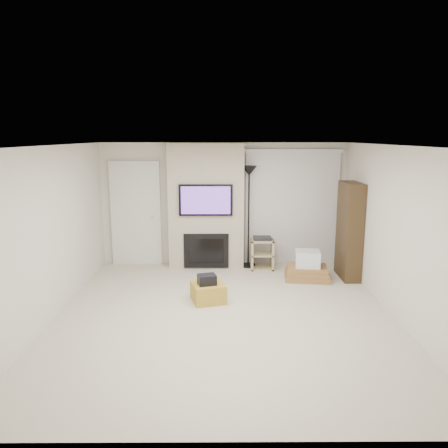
{
  "coord_description": "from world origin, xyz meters",
  "views": [
    {
      "loc": [
        -0.04,
        -6.11,
        2.64
      ],
      "look_at": [
        0.0,
        1.2,
        1.15
      ],
      "focal_mm": 35.0,
      "sensor_mm": 36.0,
      "label": 1
    }
  ],
  "objects_px": {
    "bookshelf": "(349,231)",
    "ottoman": "(208,292)",
    "floor_lamp": "(249,188)",
    "box_stack": "(307,268)",
    "av_stand": "(262,252)"
  },
  "relations": [
    {
      "from": "floor_lamp",
      "to": "box_stack",
      "type": "distance_m",
      "value": 1.94
    },
    {
      "from": "ottoman",
      "to": "bookshelf",
      "type": "bearing_deg",
      "value": 25.09
    },
    {
      "from": "floor_lamp",
      "to": "av_stand",
      "type": "distance_m",
      "value": 1.31
    },
    {
      "from": "bookshelf",
      "to": "ottoman",
      "type": "bearing_deg",
      "value": -154.91
    },
    {
      "from": "floor_lamp",
      "to": "av_stand",
      "type": "xyz_separation_m",
      "value": [
        0.26,
        -0.17,
        -1.27
      ]
    },
    {
      "from": "floor_lamp",
      "to": "av_stand",
      "type": "bearing_deg",
      "value": -32.67
    },
    {
      "from": "ottoman",
      "to": "av_stand",
      "type": "relative_size",
      "value": 0.76
    },
    {
      "from": "av_stand",
      "to": "box_stack",
      "type": "bearing_deg",
      "value": -39.44
    },
    {
      "from": "av_stand",
      "to": "bookshelf",
      "type": "distance_m",
      "value": 1.75
    },
    {
      "from": "box_stack",
      "to": "bookshelf",
      "type": "distance_m",
      "value": 1.05
    },
    {
      "from": "ottoman",
      "to": "bookshelf",
      "type": "distance_m",
      "value": 2.97
    },
    {
      "from": "box_stack",
      "to": "bookshelf",
      "type": "relative_size",
      "value": 0.49
    },
    {
      "from": "box_stack",
      "to": "bookshelf",
      "type": "xyz_separation_m",
      "value": [
        0.78,
        0.11,
        0.69
      ]
    },
    {
      "from": "ottoman",
      "to": "box_stack",
      "type": "xyz_separation_m",
      "value": [
        1.82,
        1.1,
        0.06
      ]
    },
    {
      "from": "av_stand",
      "to": "bookshelf",
      "type": "xyz_separation_m",
      "value": [
        1.57,
        -0.54,
        0.55
      ]
    }
  ]
}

